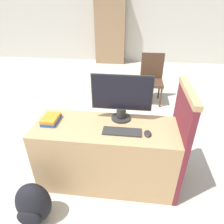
# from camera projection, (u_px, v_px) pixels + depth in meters

# --- Properties ---
(ground_plane) EXTENTS (20.00, 20.00, 0.00)m
(ground_plane) POSITION_uv_depth(u_px,v_px,m) (102.00, 198.00, 2.16)
(ground_plane) COLOR #BCB7A8
(wall_back) EXTENTS (12.00, 0.06, 2.80)m
(wall_back) POSITION_uv_depth(u_px,v_px,m) (129.00, 15.00, 5.98)
(wall_back) COLOR beige
(wall_back) RESTS_ON ground_plane
(desk) EXTENTS (1.47, 0.56, 0.76)m
(desk) POSITION_uv_depth(u_px,v_px,m) (106.00, 155.00, 2.21)
(desk) COLOR tan
(desk) RESTS_ON ground_plane
(carrel_divider) EXTENTS (0.07, 0.66, 1.19)m
(carrel_divider) POSITION_uv_depth(u_px,v_px,m) (179.00, 141.00, 2.06)
(carrel_divider) COLOR maroon
(carrel_divider) RESTS_ON ground_plane
(monitor) EXTENTS (0.62, 0.21, 0.49)m
(monitor) POSITION_uv_depth(u_px,v_px,m) (122.00, 97.00, 2.02)
(monitor) COLOR #282828
(monitor) RESTS_ON desk
(keyboard) EXTENTS (0.38, 0.13, 0.02)m
(keyboard) POSITION_uv_depth(u_px,v_px,m) (122.00, 132.00, 1.93)
(keyboard) COLOR #2D2D2D
(keyboard) RESTS_ON desk
(mouse) EXTENTS (0.07, 0.11, 0.03)m
(mouse) POSITION_uv_depth(u_px,v_px,m) (148.00, 134.00, 1.89)
(mouse) COLOR #262626
(mouse) RESTS_ON desk
(book_stack) EXTENTS (0.15, 0.24, 0.06)m
(book_stack) POSITION_uv_depth(u_px,v_px,m) (51.00, 119.00, 2.08)
(book_stack) COLOR #285199
(book_stack) RESTS_ON desk
(backpack) EXTENTS (0.33, 0.29, 0.46)m
(backpack) POSITION_uv_depth(u_px,v_px,m) (33.00, 204.00, 1.86)
(backpack) COLOR black
(backpack) RESTS_ON ground_plane
(far_chair) EXTENTS (0.44, 0.44, 0.95)m
(far_chair) POSITION_uv_depth(u_px,v_px,m) (152.00, 76.00, 3.93)
(far_chair) COLOR #4C3323
(far_chair) RESTS_ON ground_plane
(bookshelf_far) EXTENTS (0.90, 0.32, 2.07)m
(bookshelf_far) POSITION_uv_depth(u_px,v_px,m) (110.00, 29.00, 6.01)
(bookshelf_far) COLOR #9E7A56
(bookshelf_far) RESTS_ON ground_plane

